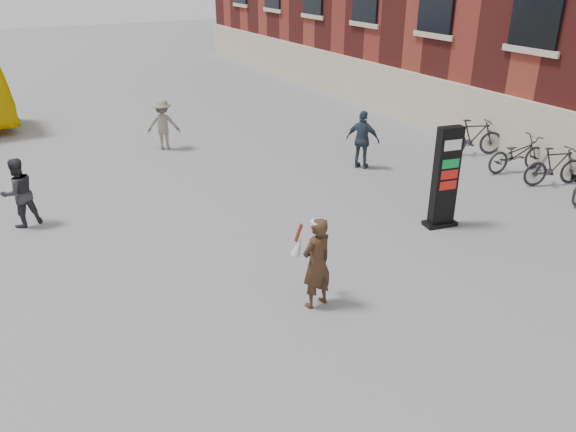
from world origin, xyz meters
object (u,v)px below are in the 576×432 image
bike_5 (555,166)px  woman (316,262)px  info_pylon (445,178)px  pedestrian_b (163,124)px  pedestrian_a (19,193)px  pedestrian_c (363,140)px  bike_7 (474,137)px  bike_6 (517,154)px

bike_5 → woman: bearing=119.9°
info_pylon → pedestrian_b: size_ratio=1.45×
pedestrian_a → pedestrian_c: 8.94m
pedestrian_a → bike_7: 12.66m
pedestrian_b → pedestrian_c: pedestrian_c is taller
info_pylon → bike_6: size_ratio=1.19×
info_pylon → pedestrian_c: 4.09m
pedestrian_b → bike_5: 11.38m
pedestrian_c → bike_5: (3.68, -3.52, -0.30)m
pedestrian_a → bike_5: bearing=144.6°
info_pylon → bike_7: bearing=47.4°
pedestrian_a → pedestrian_c: pedestrian_c is taller
info_pylon → woman: 4.37m
bike_5 → bike_6: bearing=17.1°
woman → pedestrian_a: size_ratio=1.05×
pedestrian_a → bike_6: size_ratio=0.82×
pedestrian_c → bike_7: size_ratio=0.90×
bike_6 → pedestrian_a: bearing=84.7°
bike_6 → bike_7: size_ratio=1.03×
pedestrian_a → bike_5: 13.22m
pedestrian_a → pedestrian_c: bearing=159.2°
info_pylon → pedestrian_b: bearing=123.4°
woman → bike_5: woman is taller
pedestrian_c → bike_6: bearing=-158.5°
bike_6 → woman: bearing=117.3°
pedestrian_b → bike_6: (8.13, -6.72, -0.29)m
pedestrian_b → bike_5: (8.13, -7.96, -0.26)m
pedestrian_a → pedestrian_b: size_ratio=1.00×
woman → pedestrian_a: woman is taller
info_pylon → bike_5: size_ratio=1.30×
bike_5 → bike_7: (0.00, 2.89, 0.03)m
pedestrian_b → bike_7: (8.13, -5.07, -0.23)m
pedestrian_a → bike_5: pedestrian_a is taller
woman → bike_5: size_ratio=0.94×
pedestrian_a → bike_6: bearing=149.9°
woman → bike_6: (8.48, 3.17, -0.34)m
pedestrian_c → bike_7: (3.68, -0.62, -0.27)m
woman → bike_5: (8.48, 1.93, -0.32)m
pedestrian_c → bike_7: bearing=-136.3°
pedestrian_a → pedestrian_b: pedestrian_b is taller
pedestrian_b → woman: bearing=109.3°
info_pylon → bike_5: info_pylon is taller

